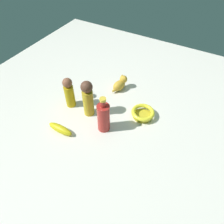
% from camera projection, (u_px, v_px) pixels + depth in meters
% --- Properties ---
extents(ground, '(2.00, 2.00, 0.00)m').
position_uv_depth(ground, '(112.00, 117.00, 1.21)').
color(ground, silver).
extents(nail_polish_jar, '(0.05, 0.05, 0.04)m').
position_uv_depth(nail_polish_jar, '(87.00, 94.00, 1.32)').
color(nail_polish_jar, black).
rests_on(nail_polish_jar, ground).
extents(bowl, '(0.13, 0.13, 0.04)m').
position_uv_depth(bowl, '(143.00, 113.00, 1.20)').
color(bowl, gold).
rests_on(bowl, ground).
extents(person_figure_adult, '(0.08, 0.08, 0.20)m').
position_uv_depth(person_figure_adult, '(69.00, 93.00, 1.22)').
color(person_figure_adult, '#B89812').
rests_on(person_figure_adult, ground).
extents(bottle_tall, '(0.07, 0.07, 0.22)m').
position_uv_depth(bottle_tall, '(103.00, 117.00, 1.09)').
color(bottle_tall, '#A92721').
rests_on(bottle_tall, ground).
extents(cat_figurine, '(0.08, 0.13, 0.10)m').
position_uv_depth(cat_figurine, '(120.00, 84.00, 1.36)').
color(cat_figurine, gold).
rests_on(cat_figurine, ground).
extents(person_figure_child, '(0.07, 0.07, 0.23)m').
position_uv_depth(person_figure_child, '(88.00, 98.00, 1.15)').
color(person_figure_child, gold).
rests_on(person_figure_child, ground).
extents(banana, '(0.15, 0.05, 0.04)m').
position_uv_depth(banana, '(60.00, 129.00, 1.13)').
color(banana, gold).
rests_on(banana, ground).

